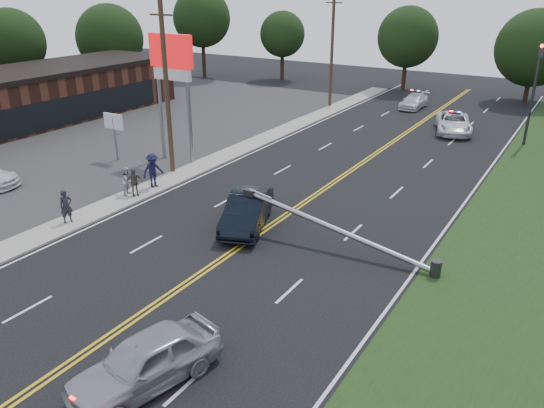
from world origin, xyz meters
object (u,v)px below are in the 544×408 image
Objects in this scene: waiting_sedan at (145,361)px; emergency_b at (414,101)px; traffic_signal at (535,86)px; bystander_c at (153,170)px; bystander_a at (66,206)px; bystander_d at (134,182)px; pylon_sign at (172,68)px; small_sign at (114,125)px; emergency_a at (454,123)px; utility_pole_far at (332,51)px; crashed_sedan at (247,211)px; utility_pole_mid at (167,90)px; bystander_b at (128,181)px; fallen_streetlight at (346,233)px.

waiting_sedan is 40.44m from emergency_b.
bystander_c is at bearing -128.77° from traffic_signal.
bystander_a reaches higher than bystander_d.
waiting_sedan is 1.06× the size of emergency_b.
pylon_sign reaches higher than emergency_b.
bystander_d is (5.78, -4.16, -1.44)m from small_sign.
utility_pole_far is at bearing 147.20° from emergency_a.
bystander_a is at bearing -78.80° from pylon_sign.
crashed_sedan is at bearing -86.66° from emergency_b.
pylon_sign is 4.09× the size of bystander_c.
crashed_sedan is at bearing -82.20° from bystander_c.
traffic_signal reaches higher than emergency_b.
crashed_sedan is at bearing -61.59° from bystander_d.
crashed_sedan is (8.27, -26.03, -4.27)m from utility_pole_far.
traffic_signal is at bearing -20.15° from bystander_c.
small_sign is at bearing 152.72° from waiting_sedan.
bystander_d is at bearing -76.72° from utility_pole_mid.
emergency_a is (3.97, 22.75, -0.07)m from crashed_sedan.
waiting_sedan is at bearing -101.22° from bystander_a.
emergency_a is 3.42× the size of bystander_b.
bystander_b is at bearing 125.78° from bystander_d.
bystander_b is at bearing 151.36° from waiting_sedan.
bystander_b is at bearing -73.11° from pylon_sign.
bystander_d is (0.98, -26.16, -4.19)m from utility_pole_far.
fallen_streetlight is at bearing -104.91° from emergency_a.
traffic_signal is 26.63m from bystander_c.
traffic_signal is 31.42m from bystander_a.
bystander_c is 1.26× the size of bystander_d.
fallen_streetlight is at bearing -76.94° from emergency_b.
fallen_streetlight is 2.14× the size of emergency_b.
waiting_sedan is at bearing -152.25° from bystander_b.
bystander_d is at bearing 14.70° from bystander_a.
bystander_b is 0.81× the size of bystander_c.
traffic_signal is 24.12m from crashed_sedan.
fallen_streetlight is 1.89× the size of crashed_sedan.
pylon_sign is at bearing 29.74° from small_sign.
crashed_sedan is 3.20× the size of bystander_d.
crashed_sedan is at bearing -17.14° from small_sign.
small_sign is at bearing 141.26° from crashed_sedan.
pylon_sign is at bearing -146.80° from emergency_a.
utility_pole_mid is 6.34× the size of bystander_b.
pylon_sign reaches higher than bystander_d.
utility_pole_mid is 5.12× the size of bystander_c.
bystander_b is (-7.68, -0.19, 0.09)m from crashed_sedan.
bystander_a is 4.18m from bystander_b.
utility_pole_far is at bearing 86.28° from pylon_sign.
waiting_sedan is 0.86× the size of emergency_a.
waiting_sedan is 2.83× the size of bystander_a.
emergency_b is at bearing 70.81° from pylon_sign.
bystander_c is (-16.57, -20.62, -3.11)m from traffic_signal.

